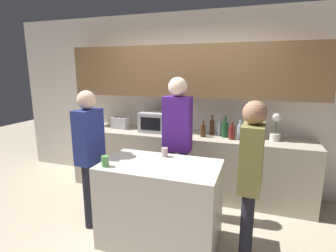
# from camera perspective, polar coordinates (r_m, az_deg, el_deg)

# --- Properties ---
(ground_plane) EXTENTS (14.00, 14.00, 0.00)m
(ground_plane) POSITION_cam_1_polar(r_m,az_deg,el_deg) (3.09, -3.90, -24.60)
(ground_plane) COLOR #BCAD93
(back_wall) EXTENTS (6.40, 0.40, 2.70)m
(back_wall) POSITION_cam_1_polar(r_m,az_deg,el_deg) (4.07, 4.92, 7.71)
(back_wall) COLOR silver
(back_wall) RESTS_ON ground_plane
(back_counter) EXTENTS (3.60, 0.62, 0.91)m
(back_counter) POSITION_cam_1_polar(r_m,az_deg,el_deg) (4.04, 3.70, -8.03)
(back_counter) COLOR #B7AD99
(back_counter) RESTS_ON ground_plane
(kitchen_island) EXTENTS (1.23, 0.72, 0.90)m
(kitchen_island) POSITION_cam_1_polar(r_m,az_deg,el_deg) (2.92, -1.65, -16.50)
(kitchen_island) COLOR beige
(kitchen_island) RESTS_ON ground_plane
(microwave) EXTENTS (0.52, 0.39, 0.30)m
(microwave) POSITION_cam_1_polar(r_m,az_deg,el_deg) (4.05, -2.18, 0.92)
(microwave) COLOR #B7BABC
(microwave) RESTS_ON back_counter
(toaster) EXTENTS (0.26, 0.16, 0.18)m
(toaster) POSITION_cam_1_polar(r_m,az_deg,el_deg) (4.34, -10.39, 0.69)
(toaster) COLOR silver
(toaster) RESTS_ON back_counter
(potted_plant) EXTENTS (0.14, 0.14, 0.39)m
(potted_plant) POSITION_cam_1_polar(r_m,az_deg,el_deg) (3.79, 22.40, -0.04)
(potted_plant) COLOR silver
(potted_plant) RESTS_ON back_counter
(bottle_0) EXTENTS (0.08, 0.08, 0.24)m
(bottle_0) POSITION_cam_1_polar(r_m,az_deg,el_deg) (3.77, 7.63, -0.95)
(bottle_0) COLOR #472814
(bottle_0) RESTS_ON back_counter
(bottle_1) EXTENTS (0.07, 0.07, 0.29)m
(bottle_1) POSITION_cam_1_polar(r_m,az_deg,el_deg) (3.92, 9.56, -0.21)
(bottle_1) COLOR #472814
(bottle_1) RESTS_ON back_counter
(bottle_2) EXTENTS (0.06, 0.06, 0.30)m
(bottle_2) POSITION_cam_1_polar(r_m,az_deg,el_deg) (3.88, 11.05, -0.35)
(bottle_2) COLOR silver
(bottle_2) RESTS_ON back_counter
(bottle_3) EXTENTS (0.09, 0.09, 0.30)m
(bottle_3) POSITION_cam_1_polar(r_m,az_deg,el_deg) (3.79, 12.29, -0.68)
(bottle_3) COLOR #194723
(bottle_3) RESTS_ON back_counter
(bottle_4) EXTENTS (0.08, 0.08, 0.25)m
(bottle_4) POSITION_cam_1_polar(r_m,az_deg,el_deg) (3.69, 13.75, -1.39)
(bottle_4) COLOR maroon
(bottle_4) RESTS_ON back_counter
(bottle_5) EXTENTS (0.07, 0.07, 0.26)m
(bottle_5) POSITION_cam_1_polar(r_m,az_deg,el_deg) (3.75, 15.33, -1.17)
(bottle_5) COLOR silver
(bottle_5) RESTS_ON back_counter
(bottle_6) EXTENTS (0.09, 0.09, 0.32)m
(bottle_6) POSITION_cam_1_polar(r_m,az_deg,el_deg) (3.66, 16.67, -1.23)
(bottle_6) COLOR silver
(bottle_6) RESTS_ON back_counter
(cup_0) EXTENTS (0.07, 0.07, 0.11)m
(cup_0) POSITION_cam_1_polar(r_m,az_deg,el_deg) (2.73, -13.52, -7.45)
(cup_0) COLOR #57A34F
(cup_0) RESTS_ON kitchen_island
(cup_1) EXTENTS (0.07, 0.07, 0.10)m
(cup_1) POSITION_cam_1_polar(r_m,az_deg,el_deg) (2.94, -0.74, -5.71)
(cup_1) COLOR #C5A4A7
(cup_1) RESTS_ON kitchen_island
(person_left) EXTENTS (0.21, 0.35, 1.63)m
(person_left) POSITION_cam_1_polar(r_m,az_deg,el_deg) (3.17, -16.70, -4.58)
(person_left) COLOR black
(person_left) RESTS_ON ground_plane
(person_center) EXTENTS (0.21, 0.35, 1.59)m
(person_center) POSITION_cam_1_polar(r_m,az_deg,el_deg) (2.52, 17.54, -9.58)
(person_center) COLOR black
(person_center) RESTS_ON ground_plane
(person_right) EXTENTS (0.34, 0.23, 1.77)m
(person_right) POSITION_cam_1_polar(r_m,az_deg,el_deg) (3.25, 2.05, -1.88)
(person_right) COLOR black
(person_right) RESTS_ON ground_plane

